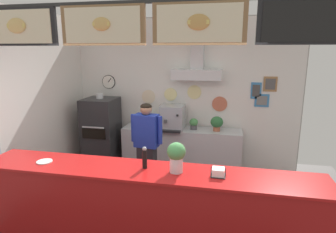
% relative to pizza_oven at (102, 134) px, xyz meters
% --- Properties ---
extents(back_wall_assembly, '(4.59, 2.76, 3.06)m').
position_rel_pizza_oven_xyz_m(back_wall_assembly, '(1.62, 0.42, 0.89)').
color(back_wall_assembly, '#9E9E99').
rests_on(back_wall_assembly, ground_plane).
extents(service_counter, '(4.01, 0.62, 1.09)m').
position_rel_pizza_oven_xyz_m(service_counter, '(1.60, -2.29, -0.20)').
color(service_counter, maroon).
rests_on(service_counter, ground_plane).
extents(back_prep_counter, '(2.34, 0.52, 0.91)m').
position_rel_pizza_oven_xyz_m(back_prep_counter, '(1.62, 0.18, -0.30)').
color(back_prep_counter, '#B7BABF').
rests_on(back_prep_counter, ground_plane).
extents(pizza_oven, '(0.63, 0.72, 1.59)m').
position_rel_pizza_oven_xyz_m(pizza_oven, '(0.00, 0.00, 0.00)').
color(pizza_oven, '#232326').
rests_on(pizza_oven, ground_plane).
extents(shop_worker, '(0.53, 0.26, 1.61)m').
position_rel_pizza_oven_xyz_m(shop_worker, '(1.23, -0.96, 0.13)').
color(shop_worker, '#232328').
rests_on(shop_worker, ground_plane).
extents(espresso_machine, '(0.45, 0.55, 0.47)m').
position_rel_pizza_oven_xyz_m(espresso_machine, '(1.44, 0.16, 0.39)').
color(espresso_machine, '#A3A5AD').
rests_on(espresso_machine, back_prep_counter).
extents(potted_oregano, '(0.23, 0.23, 0.28)m').
position_rel_pizza_oven_xyz_m(potted_oregano, '(0.89, 0.16, 0.32)').
color(potted_oregano, beige).
rests_on(potted_oregano, back_prep_counter).
extents(potted_rosemary, '(0.24, 0.24, 0.28)m').
position_rel_pizza_oven_xyz_m(potted_rosemary, '(2.30, 0.16, 0.32)').
color(potted_rosemary, '#9E563D').
rests_on(potted_rosemary, back_prep_counter).
extents(potted_sage, '(0.17, 0.17, 0.22)m').
position_rel_pizza_oven_xyz_m(potted_sage, '(1.86, 0.18, 0.28)').
color(potted_sage, '#4C4C51').
rests_on(potted_sage, back_prep_counter).
extents(basil_vase, '(0.21, 0.21, 0.35)m').
position_rel_pizza_oven_xyz_m(basil_vase, '(1.95, -2.28, 0.53)').
color(basil_vase, silver).
rests_on(basil_vase, service_counter).
extents(condiment_plate, '(0.19, 0.19, 0.01)m').
position_rel_pizza_oven_xyz_m(condiment_plate, '(0.32, -2.32, 0.35)').
color(condiment_plate, white).
rests_on(condiment_plate, service_counter).
extents(napkin_holder, '(0.16, 0.15, 0.10)m').
position_rel_pizza_oven_xyz_m(napkin_holder, '(2.42, -2.29, 0.38)').
color(napkin_holder, '#262628').
rests_on(napkin_holder, service_counter).
extents(pepper_grinder, '(0.05, 0.05, 0.26)m').
position_rel_pizza_oven_xyz_m(pepper_grinder, '(1.57, -2.24, 0.47)').
color(pepper_grinder, black).
rests_on(pepper_grinder, service_counter).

